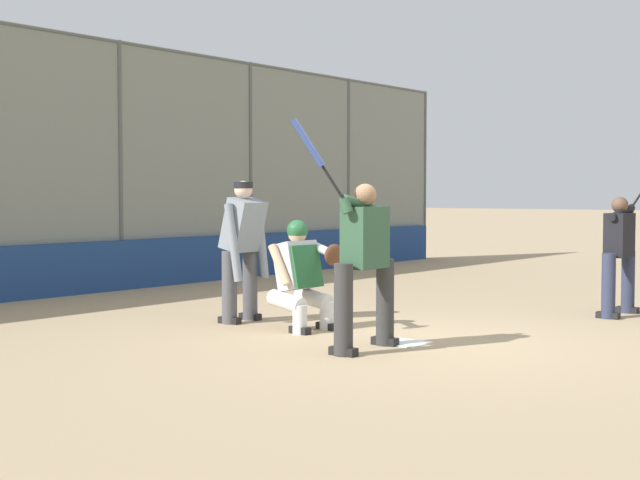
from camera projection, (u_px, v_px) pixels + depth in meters
The scene contains 9 objects.
ground_plane at pixel (405, 344), 9.22m from camera, with size 160.00×160.00×0.00m, color tan.
home_plate_marker at pixel (405, 343), 9.22m from camera, with size 0.43×0.43×0.01m, color white.
backstop_fence at pixel (38, 157), 13.25m from camera, with size 21.47×0.08×4.03m.
padding_wall at pixel (43, 271), 13.28m from camera, with size 20.96×0.18×0.80m, color navy.
batter_at_plate at pixel (364, 260), 8.78m from camera, with size 1.09×0.63×2.28m.
catcher_behind_plate at pixel (302, 273), 10.11m from camera, with size 0.67×0.80×1.26m.
umpire_home at pixel (243, 246), 10.73m from camera, with size 0.69×0.46×1.71m.
batter_on_deck at pixel (620, 251), 11.30m from camera, with size 0.99×0.60×2.09m.
baseball_loose at pixel (338, 296), 13.17m from camera, with size 0.07×0.07×0.07m, color white.
Camera 1 is at (7.66, 5.09, 1.54)m, focal length 50.00 mm.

